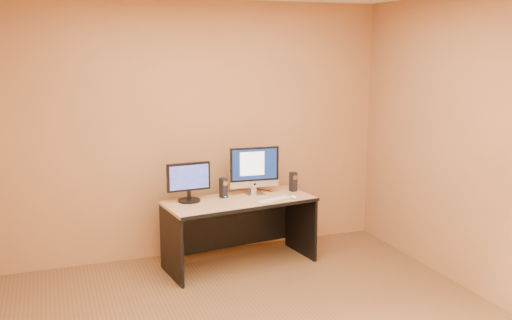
{
  "coord_description": "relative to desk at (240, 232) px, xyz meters",
  "views": [
    {
      "loc": [
        -1.44,
        -3.62,
        2.11
      ],
      "look_at": [
        0.4,
        1.38,
        1.07
      ],
      "focal_mm": 40.0,
      "sensor_mm": 36.0,
      "label": 1
    }
  ],
  "objects": [
    {
      "name": "second_monitor",
      "position": [
        -0.48,
        0.11,
        0.52
      ],
      "size": [
        0.45,
        0.25,
        0.38
      ],
      "primitive_type": null,
      "rotation": [
        0.0,
        0.0,
        0.07
      ],
      "color": "black",
      "rests_on": "desk"
    },
    {
      "name": "mouse",
      "position": [
        0.52,
        -0.14,
        0.35
      ],
      "size": [
        0.06,
        0.1,
        0.03
      ],
      "primitive_type": "ellipsoid",
      "rotation": [
        0.0,
        0.0,
        0.07
      ],
      "color": "white",
      "rests_on": "desk"
    },
    {
      "name": "keyboard",
      "position": [
        0.31,
        -0.15,
        0.34
      ],
      "size": [
        0.4,
        0.22,
        0.02
      ],
      "primitive_type": "cube",
      "rotation": [
        0.0,
        0.0,
        0.32
      ],
      "color": "silver",
      "rests_on": "desk"
    },
    {
      "name": "desk",
      "position": [
        0.0,
        0.0,
        0.0
      ],
      "size": [
        1.52,
        0.82,
        0.67
      ],
      "primitive_type": null,
      "rotation": [
        0.0,
        0.0,
        0.13
      ],
      "color": "tan",
      "rests_on": "ground"
    },
    {
      "name": "imac",
      "position": [
        0.22,
        0.15,
        0.58
      ],
      "size": [
        0.53,
        0.22,
        0.5
      ],
      "primitive_type": null,
      "rotation": [
        0.0,
        0.0,
        -0.07
      ],
      "color": "#B2B2B7",
      "rests_on": "desk"
    },
    {
      "name": "speaker_right",
      "position": [
        0.63,
        0.14,
        0.43
      ],
      "size": [
        0.07,
        0.08,
        0.2
      ],
      "primitive_type": null,
      "rotation": [
        0.0,
        0.0,
        0.2
      ],
      "color": "black",
      "rests_on": "desk"
    },
    {
      "name": "cable_a",
      "position": [
        0.35,
        0.28,
        0.34
      ],
      "size": [
        0.12,
        0.16,
        0.01
      ],
      "primitive_type": "cylinder",
      "rotation": [
        1.57,
        0.0,
        0.63
      ],
      "color": "black",
      "rests_on": "desk"
    },
    {
      "name": "walls",
      "position": [
        -0.27,
        -1.48,
        0.97
      ],
      "size": [
        4.0,
        4.0,
        2.6
      ],
      "primitive_type": null,
      "color": "#A16E41",
      "rests_on": "ground"
    },
    {
      "name": "speaker_left",
      "position": [
        -0.12,
        0.13,
        0.43
      ],
      "size": [
        0.08,
        0.08,
        0.2
      ],
      "primitive_type": null,
      "rotation": [
        0.0,
        0.0,
        0.3
      ],
      "color": "black",
      "rests_on": "desk"
    },
    {
      "name": "cable_b",
      "position": [
        0.22,
        0.28,
        0.34
      ],
      "size": [
        0.08,
        0.15,
        0.01
      ],
      "primitive_type": "cylinder",
      "rotation": [
        1.57,
        0.0,
        -0.45
      ],
      "color": "black",
      "rests_on": "desk"
    }
  ]
}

